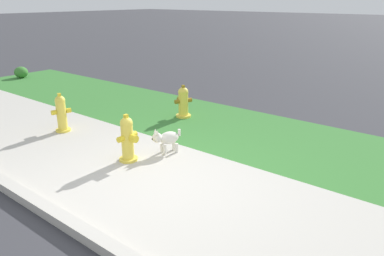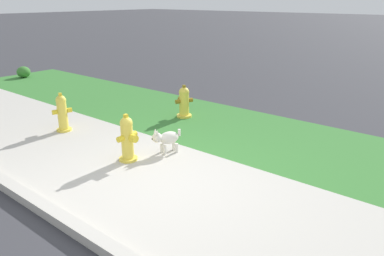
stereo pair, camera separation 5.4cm
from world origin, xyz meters
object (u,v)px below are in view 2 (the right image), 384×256
at_px(fire_hydrant_near_corner, 62,113).
at_px(small_white_dog, 166,139).
at_px(shrub_bush_near_lamp, 24,72).
at_px(fire_hydrant_far_end, 127,139).
at_px(fire_hydrant_across_street, 184,102).

bearing_deg(fire_hydrant_near_corner, small_white_dog, -59.36).
height_order(small_white_dog, shrub_bush_near_lamp, small_white_dog).
relative_size(fire_hydrant_far_end, fire_hydrant_across_street, 1.09).
xyz_separation_m(fire_hydrant_far_end, fire_hydrant_across_street, (-0.81, 2.29, -0.04)).
xyz_separation_m(fire_hydrant_far_end, shrub_bush_near_lamp, (-7.49, 2.24, -0.19)).
bearing_deg(shrub_bush_near_lamp, small_white_dog, -11.98).
relative_size(fire_hydrant_near_corner, shrub_bush_near_lamp, 1.80).
xyz_separation_m(small_white_dog, shrub_bush_near_lamp, (-7.75, 1.64, -0.08)).
relative_size(fire_hydrant_near_corner, fire_hydrant_across_street, 1.08).
distance_m(fire_hydrant_near_corner, shrub_bush_near_lamp, 5.87).
xyz_separation_m(fire_hydrant_near_corner, fire_hydrant_across_street, (1.20, 2.14, -0.03)).
bearing_deg(small_white_dog, fire_hydrant_near_corner, -54.96).
bearing_deg(fire_hydrant_near_corner, shrub_bush_near_lamp, 88.65).
xyz_separation_m(fire_hydrant_across_street, small_white_dog, (1.07, -1.70, -0.07)).
height_order(fire_hydrant_near_corner, fire_hydrant_far_end, fire_hydrant_far_end).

